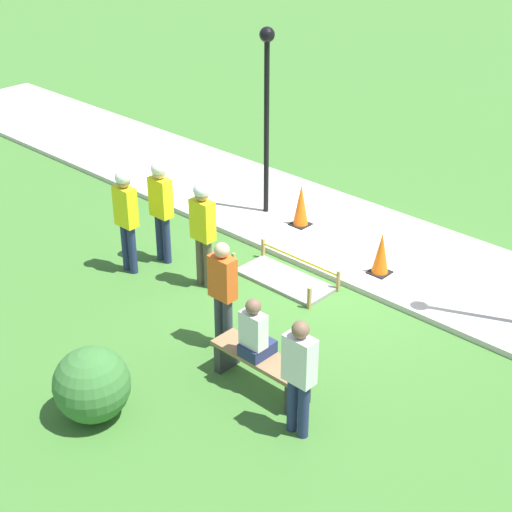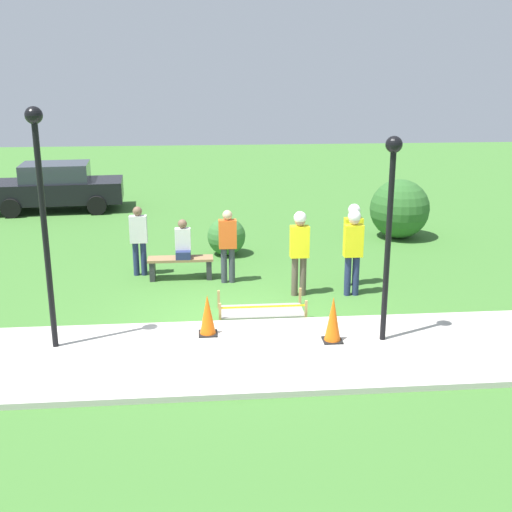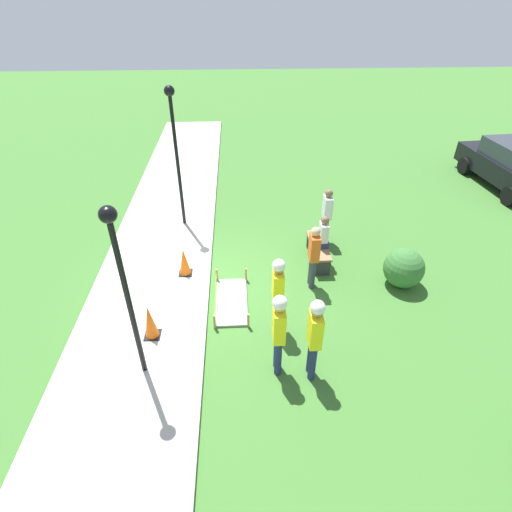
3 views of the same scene
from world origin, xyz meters
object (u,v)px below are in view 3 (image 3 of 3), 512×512
(traffic_cone_near_patch, at_px, (184,262))
(lamppost_far, at_px, (175,140))
(worker_assistant, at_px, (315,333))
(bystander_in_orange_shirt, at_px, (314,254))
(park_bench, at_px, (318,249))
(person_seated_on_bench, at_px, (322,235))
(bystander_in_gray_shirt, at_px, (327,213))
(traffic_cone_far_patch, at_px, (150,321))
(worker_trainee, at_px, (279,328))
(lamppost_near, at_px, (122,272))
(worker_supervisor, at_px, (278,289))

(traffic_cone_near_patch, height_order, lamppost_far, lamppost_far)
(worker_assistant, bearing_deg, bystander_in_orange_shirt, 170.41)
(park_bench, xyz_separation_m, lamppost_far, (-2.08, -3.84, 2.40))
(traffic_cone_near_patch, bearing_deg, lamppost_far, -173.95)
(person_seated_on_bench, bearing_deg, bystander_in_gray_shirt, 162.98)
(traffic_cone_near_patch, relative_size, traffic_cone_far_patch, 0.92)
(traffic_cone_far_patch, height_order, worker_trainee, worker_trainee)
(traffic_cone_near_patch, bearing_deg, lamppost_near, -9.35)
(worker_supervisor, distance_m, lamppost_near, 3.20)
(worker_trainee, bearing_deg, person_seated_on_bench, 157.32)
(worker_supervisor, height_order, lamppost_near, lamppost_near)
(park_bench, xyz_separation_m, bystander_in_orange_shirt, (1.08, -0.36, 0.61))
(worker_trainee, relative_size, lamppost_far, 0.46)
(worker_supervisor, distance_m, bystander_in_gray_shirt, 3.94)
(lamppost_far, bearing_deg, worker_trainee, 22.30)
(park_bench, bearing_deg, worker_trainee, -21.63)
(lamppost_near, bearing_deg, person_seated_on_bench, 131.00)
(traffic_cone_near_patch, xyz_separation_m, traffic_cone_far_patch, (2.18, -0.50, 0.03))
(worker_supervisor, distance_m, worker_trainee, 1.14)
(park_bench, height_order, bystander_in_gray_shirt, bystander_in_gray_shirt)
(bystander_in_orange_shirt, bearing_deg, worker_trainee, -22.92)
(person_seated_on_bench, relative_size, bystander_in_orange_shirt, 0.53)
(traffic_cone_near_patch, distance_m, bystander_in_orange_shirt, 3.28)
(worker_trainee, distance_m, lamppost_far, 6.45)
(traffic_cone_far_patch, xyz_separation_m, bystander_in_gray_shirt, (-3.71, 4.43, 0.43))
(traffic_cone_near_patch, relative_size, lamppost_near, 0.21)
(worker_supervisor, height_order, worker_trainee, worker_trainee)
(bystander_in_orange_shirt, bearing_deg, person_seated_on_bench, 157.95)
(lamppost_far, bearing_deg, worker_supervisor, 27.97)
(park_bench, height_order, lamppost_far, lamppost_far)
(person_seated_on_bench, bearing_deg, lamppost_far, -118.93)
(bystander_in_orange_shirt, distance_m, lamppost_far, 5.03)
(traffic_cone_far_patch, bearing_deg, lamppost_near, -0.60)
(park_bench, bearing_deg, person_seated_on_bench, 36.55)
(bystander_in_orange_shirt, distance_m, lamppost_near, 4.75)
(worker_assistant, bearing_deg, lamppost_near, -93.57)
(park_bench, xyz_separation_m, lamppost_near, (3.65, -4.07, 2.12))
(person_seated_on_bench, height_order, lamppost_far, lamppost_far)
(traffic_cone_far_patch, bearing_deg, worker_assistant, 71.11)
(traffic_cone_far_patch, height_order, worker_supervisor, worker_supervisor)
(park_bench, height_order, lamppost_near, lamppost_near)
(traffic_cone_near_patch, xyz_separation_m, worker_trainee, (3.14, 2.09, 0.67))
(traffic_cone_near_patch, bearing_deg, traffic_cone_far_patch, -12.87)
(traffic_cone_far_patch, distance_m, lamppost_far, 5.33)
(person_seated_on_bench, distance_m, bystander_in_gray_shirt, 1.08)
(traffic_cone_far_patch, bearing_deg, bystander_in_orange_shirt, 114.18)
(bystander_in_orange_shirt, relative_size, lamppost_far, 0.42)
(park_bench, height_order, bystander_in_orange_shirt, bystander_in_orange_shirt)
(bystander_in_orange_shirt, xyz_separation_m, lamppost_far, (-3.17, -3.48, 1.79))
(worker_assistant, xyz_separation_m, bystander_in_gray_shirt, (-4.82, 1.20, -0.20))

